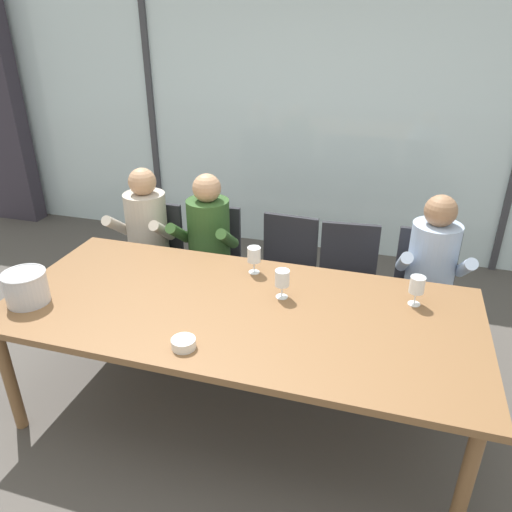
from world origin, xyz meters
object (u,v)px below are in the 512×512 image
Objects in this scene: person_beige_jumper at (143,236)px; wine_glass_near_bucket at (282,279)px; chair_right_of_center at (347,276)px; person_olive_shirt at (206,244)px; ice_bucket_primary at (26,287)px; wine_glass_center_pour at (417,286)px; chair_center at (286,266)px; chair_near_window_right at (425,283)px; chair_left_of_center at (212,254)px; wine_glass_by_left_taster at (254,256)px; chair_near_curtain at (154,250)px; dining_table at (238,315)px; person_pale_blue_shirt at (432,273)px; tasting_bowl at (184,343)px.

person_beige_jumper reaches higher than wine_glass_near_bucket.
person_olive_shirt is at bearing -178.89° from chair_right_of_center.
ice_bucket_primary is 1.39× the size of wine_glass_center_pour.
chair_center and chair_near_window_right have the same top height.
wine_glass_by_left_taster is (0.54, -0.63, 0.36)m from chair_left_of_center.
chair_near_curtain is 1.00× the size of chair_center.
dining_table is at bearing -140.96° from wine_glass_near_bucket.
person_beige_jumper reaches higher than wine_glass_by_left_taster.
person_olive_shirt is at bearing 176.23° from person_pale_blue_shirt.
dining_table is at bearing -58.95° from person_olive_shirt.
person_pale_blue_shirt is 6.95× the size of wine_glass_near_bucket.
chair_center is 3.68× the size of ice_bucket_primary.
dining_table is 1.03m from person_olive_shirt.
chair_near_window_right is 1.30m from wine_glass_by_left_taster.
person_beige_jumper is at bearing -164.20° from chair_left_of_center.
wine_glass_center_pour is at bearing -28.77° from chair_left_of_center.
wine_glass_center_pour reaches higher than dining_table.
chair_near_curtain is at bearing 178.49° from chair_near_window_right.
person_olive_shirt reaches higher than chair_near_curtain.
chair_left_of_center is 1.49m from ice_bucket_primary.
chair_left_of_center is 0.55m from person_beige_jumper.
tasting_bowl is 0.86m from wine_glass_by_left_taster.
person_pale_blue_shirt is at bearing -1.17° from person_olive_shirt.
chair_near_window_right is 5.11× the size of wine_glass_near_bucket.
person_pale_blue_shirt reaches higher than chair_right_of_center.
chair_right_of_center is 1.00× the size of chair_near_window_right.
person_beige_jumper is (-0.02, -0.11, 0.17)m from chair_near_curtain.
chair_right_of_center is 0.74× the size of person_olive_shirt.
tasting_bowl is (0.93, -1.30, 0.10)m from person_beige_jumper.
chair_left_of_center is 1.62m from chair_near_window_right.
chair_left_of_center is at bearing 130.80° from wine_glass_by_left_taster.
dining_table is at bearing 14.02° from ice_bucket_primary.
dining_table is 1.20m from ice_bucket_primary.
person_pale_blue_shirt reaches higher than dining_table.
chair_near_curtain is at bearing 122.84° from tasting_bowl.
wine_glass_by_left_taster is at bearing -52.21° from chair_left_of_center.
person_beige_jumper is (-1.11, -0.14, 0.17)m from chair_center.
chair_near_window_right is 5.11× the size of wine_glass_by_left_taster.
chair_center is at bearing 5.16° from person_beige_jumper.
tasting_bowl is at bearing -131.98° from chair_near_window_right.
chair_near_window_right is at bearing 4.91° from person_olive_shirt.
ice_bucket_primary is (-1.20, -1.30, 0.34)m from chair_center.
chair_near_curtain reaches higher than dining_table.
person_pale_blue_shirt is at bearing -8.90° from chair_left_of_center.
chair_near_curtain is 1.54m from wine_glass_near_bucket.
chair_left_of_center is 0.24m from person_olive_shirt.
chair_near_window_right is at bearing 3.42° from chair_near_curtain.
dining_table is 2.98× the size of chair_near_window_right.
wine_glass_center_pour is at bearing 34.25° from tasting_bowl.
person_olive_shirt reaches higher than dining_table.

